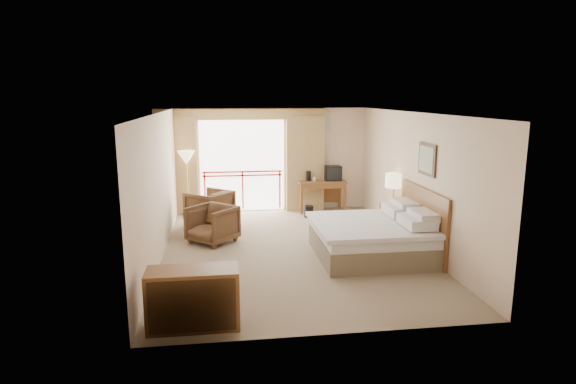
{
  "coord_description": "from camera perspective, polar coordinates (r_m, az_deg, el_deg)",
  "views": [
    {
      "loc": [
        -1.33,
        -9.08,
        3.03
      ],
      "look_at": [
        -0.01,
        0.4,
        1.1
      ],
      "focal_mm": 30.0,
      "sensor_mm": 36.0,
      "label": 1
    }
  ],
  "objects": [
    {
      "name": "hvac_vent",
      "position": [
        12.84,
        3.96,
        8.36
      ],
      "size": [
        0.5,
        0.04,
        0.5
      ],
      "primitive_type": "cube",
      "color": "silver",
      "rests_on": "wall_back"
    },
    {
      "name": "balcony_railing",
      "position": [
        12.75,
        -5.41,
        1.35
      ],
      "size": [
        2.09,
        0.03,
        1.02
      ],
      "color": "red",
      "rests_on": "wall_back"
    },
    {
      "name": "wall_right",
      "position": [
        10.0,
        14.75,
        1.37
      ],
      "size": [
        0.0,
        7.0,
        7.0
      ],
      "primitive_type": "plane",
      "rotation": [
        1.57,
        0.0,
        -1.57
      ],
      "color": "beige",
      "rests_on": "ground"
    },
    {
      "name": "cup",
      "position": [
        12.6,
        3.14,
        1.52
      ],
      "size": [
        0.09,
        0.09,
        0.11
      ],
      "primitive_type": "cylinder",
      "rotation": [
        0.0,
        0.0,
        -0.21
      ],
      "color": "white",
      "rests_on": "desk"
    },
    {
      "name": "curtain_left",
      "position": [
        12.61,
        -12.94,
        3.01
      ],
      "size": [
        1.0,
        0.26,
        2.5
      ],
      "primitive_type": "cube",
      "color": "olive",
      "rests_on": "wall_back"
    },
    {
      "name": "framed_art",
      "position": [
        9.37,
        16.14,
        3.74
      ],
      "size": [
        0.04,
        0.72,
        0.6
      ],
      "color": "black",
      "rests_on": "wall_right"
    },
    {
      "name": "book",
      "position": [
        10.69,
        -11.18,
        -2.34
      ],
      "size": [
        0.27,
        0.27,
        0.02
      ],
      "primitive_type": "imported",
      "rotation": [
        0.0,
        0.0,
        0.7
      ],
      "color": "white",
      "rests_on": "side_table"
    },
    {
      "name": "nightstand",
      "position": [
        10.91,
        12.35,
        -3.18
      ],
      "size": [
        0.47,
        0.56,
        0.66
      ],
      "primitive_type": "cube",
      "rotation": [
        0.0,
        0.0,
        -0.01
      ],
      "color": "brown",
      "rests_on": "floor"
    },
    {
      "name": "wall_back",
      "position": [
        12.76,
        -1.86,
        3.85
      ],
      "size": [
        5.0,
        0.0,
        5.0
      ],
      "primitive_type": "plane",
      "rotation": [
        1.57,
        0.0,
        0.0
      ],
      "color": "beige",
      "rests_on": "ground"
    },
    {
      "name": "valance",
      "position": [
        12.48,
        -5.54,
        9.17
      ],
      "size": [
        4.4,
        0.22,
        0.28
      ],
      "primitive_type": "cube",
      "color": "olive",
      "rests_on": "wall_back"
    },
    {
      "name": "armchair_far",
      "position": [
        11.64,
        -9.23,
        -3.82
      ],
      "size": [
        1.26,
        1.26,
        0.83
      ],
      "primitive_type": "imported",
      "rotation": [
        0.0,
        0.0,
        -2.28
      ],
      "color": "#442A19",
      "rests_on": "floor"
    },
    {
      "name": "wall_left",
      "position": [
        9.31,
        -14.99,
        0.63
      ],
      "size": [
        0.0,
        7.0,
        7.0
      ],
      "primitive_type": "plane",
      "rotation": [
        1.57,
        0.0,
        1.57
      ],
      "color": "beige",
      "rests_on": "ground"
    },
    {
      "name": "balcony_door",
      "position": [
        12.71,
        -5.44,
        3.09
      ],
      "size": [
        2.4,
        0.0,
        2.4
      ],
      "primitive_type": "plane",
      "rotation": [
        1.57,
        0.0,
        0.0
      ],
      "color": "white",
      "rests_on": "wall_back"
    },
    {
      "name": "side_table",
      "position": [
        10.73,
        -11.15,
        -3.22
      ],
      "size": [
        0.48,
        0.48,
        0.52
      ],
      "rotation": [
        0.0,
        0.0,
        0.02
      ],
      "color": "black",
      "rests_on": "floor"
    },
    {
      "name": "floor_lamp",
      "position": [
        12.14,
        -11.95,
        3.69
      ],
      "size": [
        0.43,
        0.43,
        1.68
      ],
      "rotation": [
        0.0,
        0.0,
        -0.12
      ],
      "color": "tan",
      "rests_on": "floor"
    },
    {
      "name": "armchair_near",
      "position": [
        10.25,
        -8.9,
        -5.92
      ],
      "size": [
        1.2,
        1.2,
        0.79
      ],
      "primitive_type": "imported",
      "rotation": [
        0.0,
        0.0,
        -0.74
      ],
      "color": "#442A19",
      "rests_on": "floor"
    },
    {
      "name": "floor",
      "position": [
        9.67,
        0.41,
        -6.85
      ],
      "size": [
        7.0,
        7.0,
        0.0
      ],
      "primitive_type": "plane",
      "color": "#837258",
      "rests_on": "ground"
    },
    {
      "name": "ceiling",
      "position": [
        9.18,
        0.44,
        9.36
      ],
      "size": [
        7.0,
        7.0,
        0.0
      ],
      "primitive_type": "plane",
      "rotation": [
        3.14,
        0.0,
        0.0
      ],
      "color": "white",
      "rests_on": "wall_back"
    },
    {
      "name": "phone",
      "position": [
        10.67,
        12.46,
        -1.46
      ],
      "size": [
        0.21,
        0.19,
        0.08
      ],
      "primitive_type": "cube",
      "rotation": [
        0.0,
        0.0,
        0.32
      ],
      "color": "black",
      "rests_on": "nightstand"
    },
    {
      "name": "wastebasket",
      "position": [
        12.15,
        2.47,
        -2.33
      ],
      "size": [
        0.28,
        0.28,
        0.29
      ],
      "primitive_type": "cylinder",
      "rotation": [
        0.0,
        0.0,
        -0.22
      ],
      "color": "black",
      "rests_on": "floor"
    },
    {
      "name": "dresser",
      "position": [
        6.6,
        -11.16,
        -12.28
      ],
      "size": [
        1.21,
        0.51,
        0.8
      ],
      "rotation": [
        0.0,
        0.0,
        -0.05
      ],
      "color": "brown",
      "rests_on": "floor"
    },
    {
      "name": "desk",
      "position": [
        12.78,
        3.92,
        0.6
      ],
      "size": [
        1.25,
        0.61,
        0.82
      ],
      "rotation": [
        0.0,
        0.0,
        -0.02
      ],
      "color": "brown",
      "rests_on": "floor"
    },
    {
      "name": "tv",
      "position": [
        12.72,
        5.33,
        2.23
      ],
      "size": [
        0.43,
        0.34,
        0.39
      ],
      "rotation": [
        0.0,
        0.0,
        0.15
      ],
      "color": "black",
      "rests_on": "desk"
    },
    {
      "name": "table_lamp",
      "position": [
        10.77,
        12.45,
        1.26
      ],
      "size": [
        0.38,
        0.38,
        0.66
      ],
      "rotation": [
        0.0,
        0.0,
        0.32
      ],
      "color": "tan",
      "rests_on": "nightstand"
    },
    {
      "name": "bed",
      "position": [
        9.33,
        10.13,
        -5.29
      ],
      "size": [
        2.13,
        2.06,
        0.97
      ],
      "color": "brown",
      "rests_on": "floor"
    },
    {
      "name": "curtain_right",
      "position": [
        12.75,
        2.02,
        3.39
      ],
      "size": [
        1.0,
        0.26,
        2.5
      ],
      "primitive_type": "cube",
      "color": "olive",
      "rests_on": "wall_back"
    },
    {
      "name": "headboard",
      "position": [
        9.59,
        15.68,
        -3.38
      ],
      "size": [
        0.06,
        2.1,
        1.3
      ],
      "primitive_type": "cube",
      "color": "brown",
      "rests_on": "wall_right"
    },
    {
      "name": "coffee_maker",
      "position": [
        12.61,
        2.44,
        1.9
      ],
      "size": [
        0.14,
        0.14,
        0.26
      ],
      "primitive_type": "cylinder",
      "rotation": [
        0.0,
        0.0,
        -0.14
      ],
      "color": "black",
      "rests_on": "desk"
    },
    {
      "name": "wall_front",
      "position": [
        5.98,
        5.31,
        -4.95
      ],
      "size": [
        5.0,
        0.0,
        5.0
      ],
      "primitive_type": "plane",
      "rotation": [
        -1.57,
        0.0,
        0.0
      ],
      "color": "beige",
      "rests_on": "ground"
    }
  ]
}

